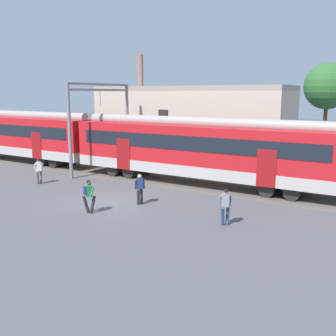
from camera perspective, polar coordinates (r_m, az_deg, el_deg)
The scene contains 10 objects.
ground_plane at distance 21.50m, azimuth -8.29°, elevation -4.96°, with size 160.00×160.00×0.00m, color #515156.
track_bed at distance 32.18m, azimuth -13.26°, elevation 0.11°, with size 80.00×4.40×0.01m, color #605951.
commuter_train at distance 30.15m, azimuth -10.09°, elevation 3.85°, with size 38.05×3.07×4.73m.
pedestrian_white at distance 26.78m, azimuth -18.23°, elevation -0.16°, with size 0.43×0.68×1.67m.
pedestrian_green at distance 19.55m, azimuth -11.46°, elevation -3.64°, with size 0.66×0.56×1.67m.
pedestrian_navy at distance 20.75m, azimuth -4.12°, elevation -2.62°, with size 0.51×0.70×1.67m.
pedestrian_grey at distance 17.60m, azimuth 8.34°, elevation -5.23°, with size 0.53×0.70×1.67m.
catenary_gantry at distance 29.77m, azimuth -9.75°, elevation 7.76°, with size 0.24×6.64×6.53m.
background_building at distance 33.71m, azimuth 3.13°, elevation 6.34°, with size 16.86×5.00×9.20m.
street_tree_right at distance 36.38m, azimuth 22.14°, elevation 10.89°, with size 3.89×3.89×8.35m.
Camera 1 is at (13.40, -15.80, 5.76)m, focal length 42.00 mm.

